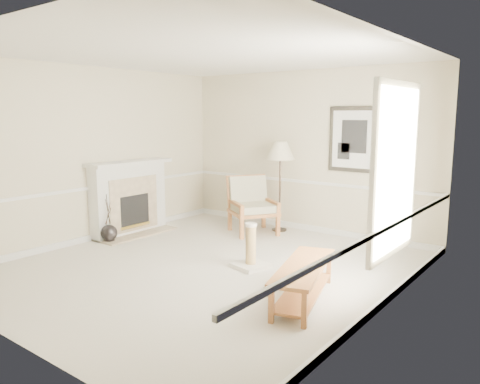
% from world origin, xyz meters
% --- Properties ---
extents(ground, '(5.50, 5.50, 0.00)m').
position_xyz_m(ground, '(0.00, 0.00, 0.00)').
color(ground, silver).
rests_on(ground, ground).
extents(room, '(5.04, 5.54, 2.92)m').
position_xyz_m(room, '(0.14, 0.08, 1.87)').
color(room, beige).
rests_on(room, ground).
extents(fireplace, '(0.64, 1.64, 1.31)m').
position_xyz_m(fireplace, '(-2.34, 0.60, 0.64)').
color(fireplace, white).
rests_on(fireplace, ground).
extents(floor_vase, '(0.28, 0.28, 0.82)m').
position_xyz_m(floor_vase, '(-2.15, -0.01, 0.15)').
color(floor_vase, black).
rests_on(floor_vase, ground).
extents(armchair, '(1.10, 1.09, 1.02)m').
position_xyz_m(armchair, '(-0.69, 2.02, 0.55)').
color(armchair, '#A67335').
rests_on(armchair, ground).
extents(floor_lamp, '(0.53, 0.53, 1.64)m').
position_xyz_m(floor_lamp, '(-0.32, 2.40, 1.43)').
color(floor_lamp, black).
rests_on(floor_lamp, ground).
extents(bench, '(0.86, 1.57, 0.43)m').
position_xyz_m(bench, '(1.69, -0.24, 0.29)').
color(bench, '#A67335').
rests_on(bench, ground).
extents(scratching_post, '(0.54, 0.54, 0.63)m').
position_xyz_m(scratching_post, '(0.51, 0.36, 0.20)').
color(scratching_post, white).
rests_on(scratching_post, ground).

